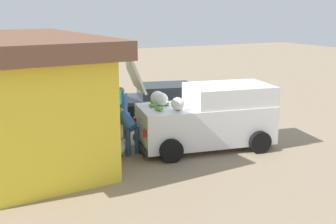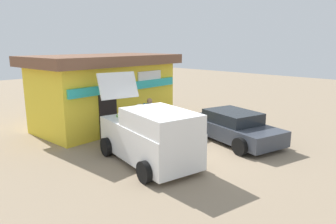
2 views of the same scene
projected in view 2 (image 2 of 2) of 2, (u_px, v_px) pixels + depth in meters
The scene contains 8 objects.
ground_plane at pixel (181, 154), 11.19m from camera, with size 60.00×60.00×0.00m, color gray.
storefront_bar at pixel (105, 90), 14.76m from camera, with size 7.25×4.46×3.42m.
delivery_van at pixel (150, 136), 10.22m from camera, with size 2.61×4.60×2.87m.
parked_sedan at pixel (232, 127), 12.70m from camera, with size 2.91×4.63×1.24m.
vendor_standing at pixel (150, 115), 12.96m from camera, with size 0.46×0.51×1.72m.
customer_bending at pixel (121, 124), 12.31m from camera, with size 0.76×0.65×1.30m.
unloaded_banana_pile at pixel (114, 136), 12.68m from camera, with size 0.94×0.93×0.50m.
paint_bucket at pixel (179, 126), 14.38m from camera, with size 0.29×0.29×0.33m, color #BF3F33.
Camera 2 is at (-7.72, -7.27, 3.92)m, focal length 32.95 mm.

